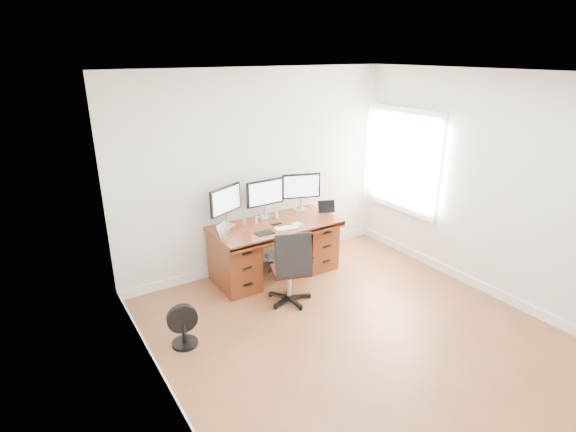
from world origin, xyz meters
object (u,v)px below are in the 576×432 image
desk (275,247)px  monitor_center (265,194)px  keyboard (286,228)px  floor_fan (184,326)px  office_chair (290,279)px

desk → monitor_center: (0.00, 0.24, 0.68)m
desk → keyboard: keyboard is taller
floor_fan → keyboard: keyboard is taller
floor_fan → office_chair: bearing=16.0°
floor_fan → keyboard: size_ratio=1.59×
office_chair → keyboard: 0.70m
office_chair → desk: bearing=91.6°
keyboard → office_chair: bearing=-104.3°
floor_fan → monitor_center: size_ratio=0.84×
office_chair → monitor_center: monitor_center is taller
monitor_center → keyboard: monitor_center is taller
office_chair → floor_fan: size_ratio=2.07×
monitor_center → floor_fan: bearing=-146.6°
monitor_center → keyboard: size_ratio=1.90×
desk → office_chair: bearing=-107.2°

